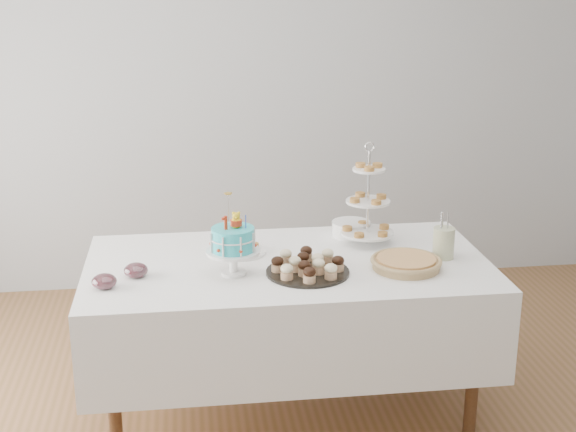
{
  "coord_description": "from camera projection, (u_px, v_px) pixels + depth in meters",
  "views": [
    {
      "loc": [
        -0.47,
        -3.26,
        2.12
      ],
      "look_at": [
        0.0,
        0.3,
        1.0
      ],
      "focal_mm": 50.0,
      "sensor_mm": 36.0,
      "label": 1
    }
  ],
  "objects": [
    {
      "name": "pastry_plate",
      "position": [
        240.0,
        250.0,
        3.94
      ],
      "size": [
        0.26,
        0.26,
        0.04
      ],
      "color": "white",
      "rests_on": "table"
    },
    {
      "name": "pie",
      "position": [
        406.0,
        262.0,
        3.73
      ],
      "size": [
        0.33,
        0.33,
        0.05
      ],
      "color": "tan",
      "rests_on": "table"
    },
    {
      "name": "jam_bowl_b",
      "position": [
        136.0,
        270.0,
        3.63
      ],
      "size": [
        0.11,
        0.11,
        0.07
      ],
      "color": "silver",
      "rests_on": "table"
    },
    {
      "name": "plate_stack",
      "position": [
        351.0,
        229.0,
        4.18
      ],
      "size": [
        0.2,
        0.2,
        0.08
      ],
      "color": "white",
      "rests_on": "table"
    },
    {
      "name": "cupcake_tray",
      "position": [
        308.0,
        265.0,
        3.67
      ],
      "size": [
        0.39,
        0.39,
        0.09
      ],
      "color": "black",
      "rests_on": "table"
    },
    {
      "name": "jam_bowl_a",
      "position": [
        104.0,
        282.0,
        3.51
      ],
      "size": [
        0.11,
        0.11,
        0.07
      ],
      "color": "silver",
      "rests_on": "table"
    },
    {
      "name": "utensil_pitcher",
      "position": [
        444.0,
        242.0,
        3.86
      ],
      "size": [
        0.11,
        0.1,
        0.23
      ],
      "rotation": [
        0.0,
        0.0,
        0.38
      ],
      "color": "silver",
      "rests_on": "table"
    },
    {
      "name": "birthday_cake",
      "position": [
        233.0,
        253.0,
        3.64
      ],
      "size": [
        0.25,
        0.25,
        0.38
      ],
      "rotation": [
        0.0,
        0.0,
        0.28
      ],
      "color": "white",
      "rests_on": "table"
    },
    {
      "name": "table",
      "position": [
        288.0,
        305.0,
        3.9
      ],
      "size": [
        1.92,
        1.02,
        0.77
      ],
      "color": "white",
      "rests_on": "floor"
    },
    {
      "name": "walls",
      "position": [
        297.0,
        158.0,
        3.37
      ],
      "size": [
        5.04,
        4.04,
        2.7
      ],
      "color": "#ABAEB1",
      "rests_on": "floor"
    },
    {
      "name": "tiered_stand",
      "position": [
        368.0,
        202.0,
        4.02
      ],
      "size": [
        0.27,
        0.27,
        0.53
      ],
      "color": "silver",
      "rests_on": "table"
    }
  ]
}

